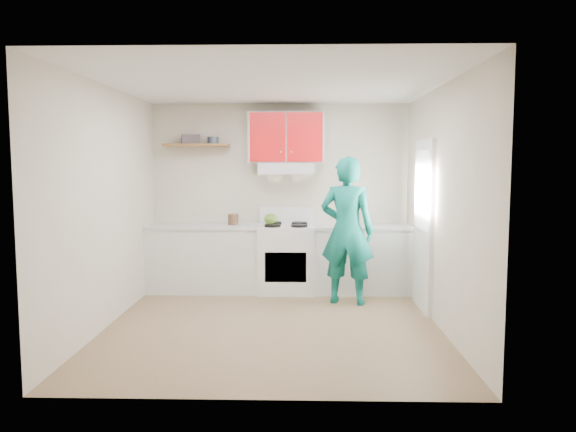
{
  "coord_description": "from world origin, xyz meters",
  "views": [
    {
      "loc": [
        0.31,
        -5.81,
        1.77
      ],
      "look_at": [
        0.15,
        0.55,
        1.15
      ],
      "focal_mm": 33.9,
      "sensor_mm": 36.0,
      "label": 1
    }
  ],
  "objects_px": {
    "crock": "(233,220)",
    "kettle": "(270,219)",
    "person": "(347,230)",
    "stove": "(286,259)",
    "tin": "(213,140)"
  },
  "relations": [
    {
      "from": "kettle",
      "to": "crock",
      "type": "distance_m",
      "value": 0.52
    },
    {
      "from": "stove",
      "to": "tin",
      "type": "height_order",
      "value": "tin"
    },
    {
      "from": "tin",
      "to": "person",
      "type": "xyz_separation_m",
      "value": [
        1.8,
        -0.75,
        -1.16
      ]
    },
    {
      "from": "person",
      "to": "stove",
      "type": "bearing_deg",
      "value": -21.88
    },
    {
      "from": "crock",
      "to": "kettle",
      "type": "bearing_deg",
      "value": 3.74
    },
    {
      "from": "person",
      "to": "crock",
      "type": "bearing_deg",
      "value": -7.69
    },
    {
      "from": "stove",
      "to": "tin",
      "type": "xyz_separation_m",
      "value": [
        -1.02,
        0.14,
        1.62
      ]
    },
    {
      "from": "tin",
      "to": "kettle",
      "type": "height_order",
      "value": "tin"
    },
    {
      "from": "kettle",
      "to": "crock",
      "type": "bearing_deg",
      "value": -160.75
    },
    {
      "from": "tin",
      "to": "kettle",
      "type": "distance_m",
      "value": 1.35
    },
    {
      "from": "tin",
      "to": "crock",
      "type": "xyz_separation_m",
      "value": [
        0.28,
        -0.09,
        -1.1
      ]
    },
    {
      "from": "tin",
      "to": "person",
      "type": "bearing_deg",
      "value": -22.63
    },
    {
      "from": "crock",
      "to": "person",
      "type": "xyz_separation_m",
      "value": [
        1.52,
        -0.66,
        -0.06
      ]
    },
    {
      "from": "stove",
      "to": "kettle",
      "type": "height_order",
      "value": "kettle"
    },
    {
      "from": "crock",
      "to": "tin",
      "type": "bearing_deg",
      "value": 162.5
    }
  ]
}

